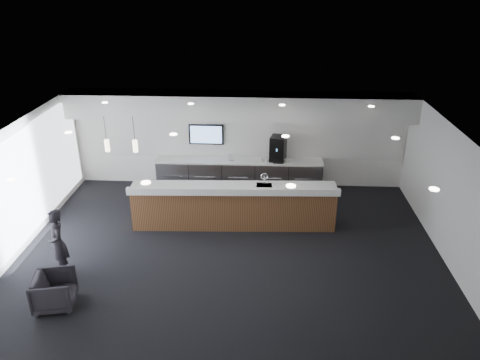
# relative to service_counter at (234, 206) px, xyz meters

# --- Properties ---
(ground) EXTENTS (10.00, 10.00, 0.00)m
(ground) POSITION_rel_service_counter_xyz_m (0.00, -1.36, -0.57)
(ground) COLOR black
(ground) RESTS_ON ground
(ceiling) EXTENTS (10.00, 8.00, 0.02)m
(ceiling) POSITION_rel_service_counter_xyz_m (0.00, -1.36, 2.43)
(ceiling) COLOR black
(ceiling) RESTS_ON back_wall
(back_wall) EXTENTS (10.00, 0.02, 3.00)m
(back_wall) POSITION_rel_service_counter_xyz_m (0.00, 2.64, 0.93)
(back_wall) COLOR white
(back_wall) RESTS_ON ground
(left_wall) EXTENTS (0.02, 8.00, 3.00)m
(left_wall) POSITION_rel_service_counter_xyz_m (-5.00, -1.36, 0.93)
(left_wall) COLOR white
(left_wall) RESTS_ON ground
(right_wall) EXTENTS (0.02, 8.00, 3.00)m
(right_wall) POSITION_rel_service_counter_xyz_m (5.00, -1.36, 0.93)
(right_wall) COLOR white
(right_wall) RESTS_ON ground
(soffit_bulkhead) EXTENTS (10.00, 0.90, 0.70)m
(soffit_bulkhead) POSITION_rel_service_counter_xyz_m (0.00, 2.19, 2.08)
(soffit_bulkhead) COLOR silver
(soffit_bulkhead) RESTS_ON back_wall
(alcove_panel) EXTENTS (9.80, 0.06, 1.40)m
(alcove_panel) POSITION_rel_service_counter_xyz_m (0.00, 2.61, 1.03)
(alcove_panel) COLOR silver
(alcove_panel) RESTS_ON back_wall
(window_blinds_wall) EXTENTS (0.04, 7.36, 2.55)m
(window_blinds_wall) POSITION_rel_service_counter_xyz_m (-4.96, -1.36, 0.93)
(window_blinds_wall) COLOR silver
(window_blinds_wall) RESTS_ON left_wall
(back_credenza) EXTENTS (5.06, 0.66, 0.95)m
(back_credenza) POSITION_rel_service_counter_xyz_m (0.00, 2.28, -0.10)
(back_credenza) COLOR gray
(back_credenza) RESTS_ON ground
(wall_tv) EXTENTS (1.05, 0.08, 0.62)m
(wall_tv) POSITION_rel_service_counter_xyz_m (-1.00, 2.55, 1.08)
(wall_tv) COLOR black
(wall_tv) RESTS_ON back_wall
(pendant_left) EXTENTS (0.12, 0.12, 0.30)m
(pendant_left) POSITION_rel_service_counter_xyz_m (-2.40, -0.56, 1.68)
(pendant_left) COLOR beige
(pendant_left) RESTS_ON ceiling
(pendant_right) EXTENTS (0.12, 0.12, 0.30)m
(pendant_right) POSITION_rel_service_counter_xyz_m (-3.10, -0.56, 1.68)
(pendant_right) COLOR beige
(pendant_right) RESTS_ON ceiling
(ceiling_can_lights) EXTENTS (7.00, 5.00, 0.02)m
(ceiling_can_lights) POSITION_rel_service_counter_xyz_m (0.00, -1.36, 2.40)
(ceiling_can_lights) COLOR white
(ceiling_can_lights) RESTS_ON ceiling
(service_counter) EXTENTS (5.34, 1.09, 1.49)m
(service_counter) POSITION_rel_service_counter_xyz_m (0.00, 0.00, 0.00)
(service_counter) COLOR #4E291A
(service_counter) RESTS_ON ground
(coffee_machine) EXTENTS (0.53, 0.61, 0.76)m
(coffee_machine) POSITION_rel_service_counter_xyz_m (1.18, 2.30, 0.75)
(coffee_machine) COLOR black
(coffee_machine) RESTS_ON back_credenza
(info_sign_left) EXTENTS (0.17, 0.05, 0.23)m
(info_sign_left) POSITION_rel_service_counter_xyz_m (-0.22, 2.21, 0.49)
(info_sign_left) COLOR white
(info_sign_left) RESTS_ON back_credenza
(info_sign_right) EXTENTS (0.16, 0.06, 0.21)m
(info_sign_right) POSITION_rel_service_counter_xyz_m (1.00, 2.16, 0.48)
(info_sign_right) COLOR white
(info_sign_right) RESTS_ON back_credenza
(armchair) EXTENTS (0.93, 0.91, 0.72)m
(armchair) POSITION_rel_service_counter_xyz_m (-3.35, -3.45, -0.21)
(armchair) COLOR black
(armchair) RESTS_ON ground
(lounge_guest) EXTENTS (0.63, 0.69, 1.57)m
(lounge_guest) POSITION_rel_service_counter_xyz_m (-3.67, -2.36, 0.21)
(lounge_guest) COLOR black
(lounge_guest) RESTS_ON ground
(cup_0) EXTENTS (0.10, 0.10, 0.09)m
(cup_0) POSITION_rel_service_counter_xyz_m (1.55, 2.18, 0.42)
(cup_0) COLOR white
(cup_0) RESTS_ON back_credenza
(cup_1) EXTENTS (0.14, 0.14, 0.09)m
(cup_1) POSITION_rel_service_counter_xyz_m (1.41, 2.18, 0.42)
(cup_1) COLOR white
(cup_1) RESTS_ON back_credenza
(cup_2) EXTENTS (0.12, 0.12, 0.09)m
(cup_2) POSITION_rel_service_counter_xyz_m (1.27, 2.18, 0.42)
(cup_2) COLOR white
(cup_2) RESTS_ON back_credenza
(cup_3) EXTENTS (0.13, 0.13, 0.09)m
(cup_3) POSITION_rel_service_counter_xyz_m (1.13, 2.18, 0.42)
(cup_3) COLOR white
(cup_3) RESTS_ON back_credenza
(cup_4) EXTENTS (0.14, 0.14, 0.09)m
(cup_4) POSITION_rel_service_counter_xyz_m (0.99, 2.18, 0.42)
(cup_4) COLOR white
(cup_4) RESTS_ON back_credenza
(cup_5) EXTENTS (0.11, 0.11, 0.09)m
(cup_5) POSITION_rel_service_counter_xyz_m (0.85, 2.18, 0.42)
(cup_5) COLOR white
(cup_5) RESTS_ON back_credenza
(cup_6) EXTENTS (0.14, 0.14, 0.09)m
(cup_6) POSITION_rel_service_counter_xyz_m (0.71, 2.18, 0.42)
(cup_6) COLOR white
(cup_6) RESTS_ON back_credenza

